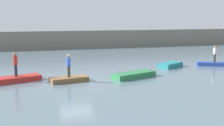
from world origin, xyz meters
name	(u,v)px	position (x,y,z in m)	size (l,w,h in m)	color
ground_plane	(76,81)	(0.00, 0.00, 0.00)	(120.00, 120.00, 0.00)	slate
embankment_wall	(53,40)	(0.00, 22.96, 1.36)	(80.00, 1.20, 2.72)	gray
rowboat_red	(16,79)	(-4.39, 0.93, 0.20)	(3.63, 1.19, 0.39)	red
rowboat_brown	(69,79)	(-0.55, -0.20, 0.18)	(2.81, 1.22, 0.36)	brown
rowboat_green	(134,75)	(4.70, -0.11, 0.21)	(3.77, 1.18, 0.42)	#2D7F47
rowboat_teal	(170,65)	(9.79, 3.56, 0.22)	(2.60, 1.22, 0.44)	teal
rowboat_blue	(214,64)	(14.35, 3.03, 0.19)	(3.36, 0.96, 0.37)	#2B4CAD
person_white_shirt	(215,53)	(14.35, 3.03, 1.29)	(0.32, 0.32, 1.67)	#38332D
person_red_shirt	(15,63)	(-4.39, 0.93, 1.42)	(0.32, 0.32, 1.83)	#232838
person_blue_shirt	(69,64)	(-0.55, -0.20, 1.33)	(0.32, 0.32, 1.73)	#38332D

